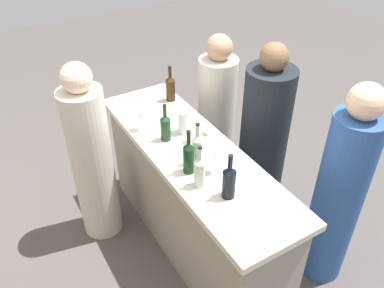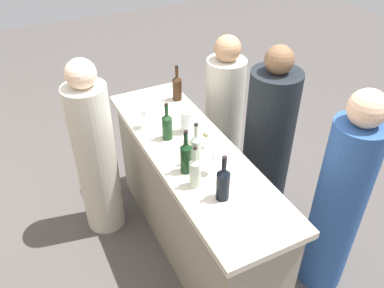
% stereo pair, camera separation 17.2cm
% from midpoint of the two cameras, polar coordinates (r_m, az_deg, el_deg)
% --- Properties ---
extents(ground_plane, '(12.00, 12.00, 0.00)m').
position_cam_midpoint_polar(ground_plane, '(3.47, -1.46, -13.87)').
color(ground_plane, '#4C4744').
extents(bar_counter, '(1.97, 0.59, 0.98)m').
position_cam_midpoint_polar(bar_counter, '(3.11, -1.60, -8.01)').
color(bar_counter, gray).
rests_on(bar_counter, ground).
extents(wine_bottle_leftmost_near_black, '(0.08, 0.08, 0.31)m').
position_cam_midpoint_polar(wine_bottle_leftmost_near_black, '(2.36, 3.23, -5.34)').
color(wine_bottle_leftmost_near_black, black).
rests_on(wine_bottle_leftmost_near_black, bar_counter).
extents(wine_bottle_second_left_clear_pale, '(0.07, 0.07, 0.30)m').
position_cam_midpoint_polar(wine_bottle_second_left_clear_pale, '(2.43, -0.94, -3.93)').
color(wine_bottle_second_left_clear_pale, '#B7C6B2').
rests_on(wine_bottle_second_left_clear_pale, bar_counter).
extents(wine_bottle_center_dark_green, '(0.08, 0.08, 0.32)m').
position_cam_midpoint_polar(wine_bottle_center_dark_green, '(2.53, -2.41, -1.86)').
color(wine_bottle_center_dark_green, black).
rests_on(wine_bottle_center_dark_green, bar_counter).
extents(wine_bottle_second_right_clear_pale, '(0.07, 0.07, 0.31)m').
position_cam_midpoint_polar(wine_bottle_second_right_clear_pale, '(2.61, -1.09, -0.63)').
color(wine_bottle_second_right_clear_pale, '#B7C6B2').
rests_on(wine_bottle_second_right_clear_pale, bar_counter).
extents(wine_bottle_rightmost_olive_green, '(0.07, 0.07, 0.29)m').
position_cam_midpoint_polar(wine_bottle_rightmost_olive_green, '(2.84, -5.53, 2.45)').
color(wine_bottle_rightmost_olive_green, '#193D1E').
rests_on(wine_bottle_rightmost_olive_green, bar_counter).
extents(wine_bottle_far_right_amber_brown, '(0.08, 0.08, 0.30)m').
position_cam_midpoint_polar(wine_bottle_far_right_amber_brown, '(3.32, -4.59, 8.00)').
color(wine_bottle_far_right_amber_brown, '#331E0F').
rests_on(wine_bottle_far_right_amber_brown, bar_counter).
extents(wine_glass_near_left, '(0.07, 0.07, 0.15)m').
position_cam_midpoint_polar(wine_glass_near_left, '(2.76, 0.24, 1.40)').
color(wine_glass_near_left, white).
rests_on(wine_glass_near_left, bar_counter).
extents(wine_glass_near_center, '(0.07, 0.07, 0.17)m').
position_cam_midpoint_polar(wine_glass_near_center, '(2.81, -1.29, 2.46)').
color(wine_glass_near_center, white).
rests_on(wine_glass_near_center, bar_counter).
extents(wine_glass_near_right, '(0.07, 0.07, 0.17)m').
position_cam_midpoint_polar(wine_glass_near_right, '(2.53, 1.58, -1.89)').
color(wine_glass_near_right, white).
rests_on(wine_glass_near_right, bar_counter).
extents(wine_glass_far_left, '(0.07, 0.07, 0.16)m').
position_cam_midpoint_polar(wine_glass_far_left, '(2.98, -8.96, 3.80)').
color(wine_glass_far_left, white).
rests_on(wine_glass_far_left, bar_counter).
extents(water_pitcher, '(0.09, 0.09, 0.18)m').
position_cam_midpoint_polar(water_pitcher, '(2.92, -2.83, 3.15)').
color(water_pitcher, silver).
rests_on(water_pitcher, bar_counter).
extents(person_left_guest, '(0.40, 0.40, 1.61)m').
position_cam_midpoint_polar(person_left_guest, '(3.28, 8.60, -0.14)').
color(person_left_guest, black).
rests_on(person_left_guest, ground).
extents(person_center_guest, '(0.44, 0.44, 1.48)m').
position_cam_midpoint_polar(person_center_guest, '(3.68, 2.16, 3.72)').
color(person_center_guest, beige).
rests_on(person_center_guest, ground).
extents(person_right_guest, '(0.34, 0.34, 1.62)m').
position_cam_midpoint_polar(person_right_guest, '(2.90, 18.57, -7.09)').
color(person_right_guest, '#284C8C').
rests_on(person_right_guest, ground).
extents(person_server_behind, '(0.41, 0.41, 1.55)m').
position_cam_midpoint_polar(person_server_behind, '(3.21, -15.58, -2.42)').
color(person_server_behind, beige).
rests_on(person_server_behind, ground).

